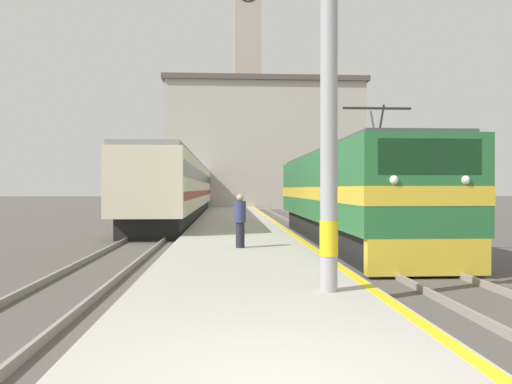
{
  "coord_description": "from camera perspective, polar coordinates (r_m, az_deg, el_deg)",
  "views": [
    {
      "loc": [
        -0.48,
        -4.37,
        1.99
      ],
      "look_at": [
        1.43,
        28.15,
        1.78
      ],
      "focal_mm": 35.0,
      "sensor_mm": 36.0,
      "label": 1
    }
  ],
  "objects": [
    {
      "name": "platform",
      "position": [
        29.43,
        -2.43,
        -3.27
      ],
      "size": [
        4.37,
        140.0,
        0.26
      ],
      "color": "#ADA89E",
      "rests_on": "ground"
    },
    {
      "name": "clock_tower",
      "position": [
        61.06,
        -0.98,
        13.32
      ],
      "size": [
        3.91,
        3.91,
        29.94
      ],
      "color": "#ADA393",
      "rests_on": "ground"
    },
    {
      "name": "person_on_platform",
      "position": [
        14.76,
        -1.82,
        -3.19
      ],
      "size": [
        0.34,
        0.34,
        1.58
      ],
      "color": "#23232D",
      "rests_on": "platform"
    },
    {
      "name": "locomotive_train",
      "position": [
        18.74,
        10.25,
        -0.37
      ],
      "size": [
        2.92,
        15.44,
        4.39
      ],
      "color": "black",
      "rests_on": "ground"
    },
    {
      "name": "rail_track_far",
      "position": [
        29.59,
        -9.27,
        -3.44
      ],
      "size": [
        2.83,
        140.0,
        0.16
      ],
      "color": "#514C47",
      "rests_on": "ground"
    },
    {
      "name": "station_building",
      "position": [
        51.48,
        0.93,
        5.41
      ],
      "size": [
        20.1,
        7.33,
        12.98
      ],
      "color": "#B7B2A3",
      "rests_on": "ground"
    },
    {
      "name": "passenger_train",
      "position": [
        40.87,
        -7.63,
        0.43
      ],
      "size": [
        2.92,
        45.26,
        3.78
      ],
      "color": "black",
      "rests_on": "ground"
    },
    {
      "name": "catenary_mast",
      "position": [
        8.99,
        8.87,
        17.92
      ],
      "size": [
        2.98,
        0.31,
        8.99
      ],
      "color": "#9E9EA3",
      "rests_on": "platform"
    },
    {
      "name": "ground_plane",
      "position": [
        34.43,
        -2.57,
        -2.95
      ],
      "size": [
        200.0,
        200.0,
        0.0
      ],
      "primitive_type": "plane",
      "color": "#514C47"
    },
    {
      "name": "rail_track_near",
      "position": [
        29.76,
        5.18,
        -3.42
      ],
      "size": [
        2.83,
        140.0,
        0.16
      ],
      "color": "#514C47",
      "rests_on": "ground"
    }
  ]
}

